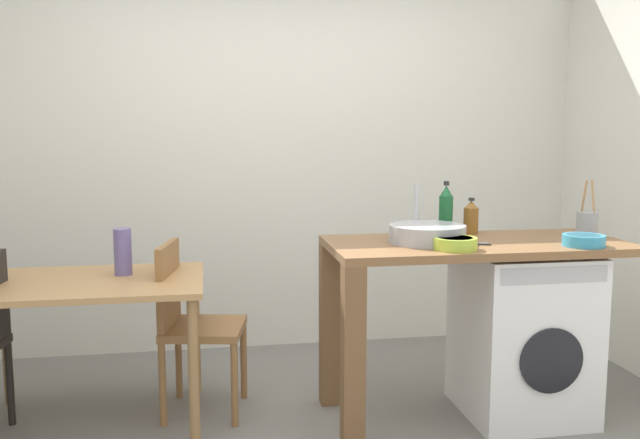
{
  "coord_description": "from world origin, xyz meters",
  "views": [
    {
      "loc": [
        -0.45,
        -2.76,
        1.47
      ],
      "look_at": [
        0.1,
        0.45,
        1.04
      ],
      "focal_mm": 37.44,
      "sensor_mm": 36.0,
      "label": 1
    }
  ],
  "objects": [
    {
      "name": "wall_back",
      "position": [
        0.0,
        1.75,
        1.35
      ],
      "size": [
        4.6,
        0.1,
        2.7
      ],
      "primitive_type": "cube",
      "color": "silver",
      "rests_on": "ground_plane"
    },
    {
      "name": "chair_opposite",
      "position": [
        -0.55,
        0.67,
        0.51
      ],
      "size": [
        0.47,
        0.47,
        0.9
      ],
      "rotation": [
        0.0,
        0.0,
        -1.75
      ],
      "color": "olive",
      "rests_on": "ground_plane"
    },
    {
      "name": "colander",
      "position": [
        1.34,
        0.15,
        0.95
      ],
      "size": [
        0.2,
        0.2,
        0.06
      ],
      "color": "teal",
      "rests_on": "kitchen_counter"
    },
    {
      "name": "bottle_tall_green",
      "position": [
        0.83,
        0.65,
        1.05
      ],
      "size": [
        0.08,
        0.08,
        0.28
      ],
      "color": "#19592D",
      "rests_on": "kitchen_counter"
    },
    {
      "name": "bottle_squat_brown",
      "position": [
        0.96,
        0.63,
        1.01
      ],
      "size": [
        0.08,
        0.08,
        0.19
      ],
      "color": "brown",
      "rests_on": "kitchen_counter"
    },
    {
      "name": "mixing_bowl",
      "position": [
        0.7,
        0.17,
        0.95
      ],
      "size": [
        0.21,
        0.21,
        0.06
      ],
      "color": "#A8C63D",
      "rests_on": "kitchen_counter"
    },
    {
      "name": "utensil_crock",
      "position": [
        1.52,
        0.42,
        0.99
      ],
      "size": [
        0.11,
        0.11,
        0.3
      ],
      "color": "gray",
      "rests_on": "kitchen_counter"
    },
    {
      "name": "dining_table",
      "position": [
        -1.02,
        0.61,
        0.64
      ],
      "size": [
        1.1,
        0.76,
        0.74
      ],
      "color": "tan",
      "rests_on": "ground_plane"
    },
    {
      "name": "kitchen_counter",
      "position": [
        0.68,
        0.37,
        0.76
      ],
      "size": [
        1.5,
        0.68,
        0.92
      ],
      "color": "brown",
      "rests_on": "ground_plane"
    },
    {
      "name": "tap",
      "position": [
        0.63,
        0.55,
        1.06
      ],
      "size": [
        0.02,
        0.02,
        0.28
      ],
      "primitive_type": "cylinder",
      "color": "#B2B2B7",
      "rests_on": "kitchen_counter"
    },
    {
      "name": "washing_machine",
      "position": [
        1.15,
        0.37,
        0.43
      ],
      "size": [
        0.6,
        0.61,
        0.86
      ],
      "color": "white",
      "rests_on": "ground_plane"
    },
    {
      "name": "sink_basin",
      "position": [
        0.63,
        0.37,
        0.97
      ],
      "size": [
        0.38,
        0.38,
        0.09
      ],
      "primitive_type": "cylinder",
      "color": "#9EA0A5",
      "rests_on": "kitchen_counter"
    },
    {
      "name": "scissors",
      "position": [
        0.84,
        0.27,
        0.92
      ],
      "size": [
        0.15,
        0.06,
        0.01
      ],
      "color": "#B2B2B7",
      "rests_on": "kitchen_counter"
    },
    {
      "name": "vase",
      "position": [
        -0.87,
        0.71,
        0.86
      ],
      "size": [
        0.09,
        0.09,
        0.24
      ],
      "primitive_type": "cylinder",
      "color": "slate",
      "rests_on": "dining_table"
    }
  ]
}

